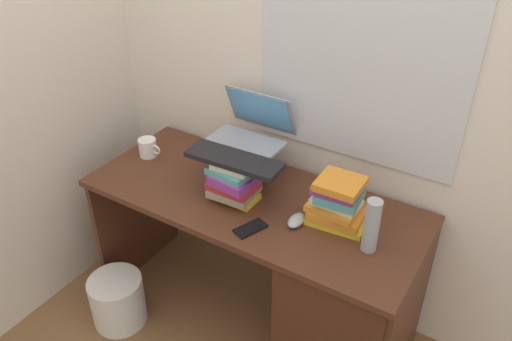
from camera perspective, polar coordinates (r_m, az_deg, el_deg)
The scene contains 14 objects.
ground_plane at distance 2.80m, azimuth -0.32°, elevation -15.49°, with size 6.00×6.00×0.00m, color brown.
wall_back at distance 2.32m, azimuth 4.56°, elevation 12.74°, with size 6.00×0.06×2.60m.
wall_left at distance 2.67m, azimuth -19.64°, elevation 13.76°, with size 0.05×6.00×2.60m, color beige.
desk at distance 2.37m, azimuth 7.59°, elevation -12.92°, with size 1.53×0.64×0.75m.
book_stack_tall at distance 2.40m, azimuth -1.49°, elevation 1.14°, with size 0.24×0.19×0.16m.
book_stack_keyboard_riser at distance 2.24m, azimuth -2.43°, elevation -1.18°, with size 0.21×0.20×0.20m.
book_stack_side at distance 2.13m, azimuth 8.99°, elevation -3.49°, with size 0.25×0.18×0.21m.
laptop at distance 2.39m, azimuth -0.61°, elevation 4.54°, with size 0.34×0.31×0.22m.
keyboard at distance 2.17m, azimuth -2.43°, elevation 1.21°, with size 0.42×0.14×0.02m, color black.
computer_mouse at distance 2.15m, azimuth 4.46°, elevation -5.52°, with size 0.06×0.10×0.04m, color #A5A8AD.
mug at distance 2.63m, azimuth -11.82°, elevation 2.48°, with size 0.13×0.09×0.09m.
water_bottle at distance 2.01m, azimuth 12.62°, elevation -5.96°, with size 0.06×0.06×0.23m, color #999EA5.
cell_phone at distance 2.12m, azimuth -0.61°, elevation -6.39°, with size 0.07×0.14×0.01m, color black.
wastebasket at distance 2.77m, azimuth -14.99°, elevation -13.64°, with size 0.27×0.27×0.27m, color silver.
Camera 1 is at (1.00, -1.57, 2.09)m, focal length 36.29 mm.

